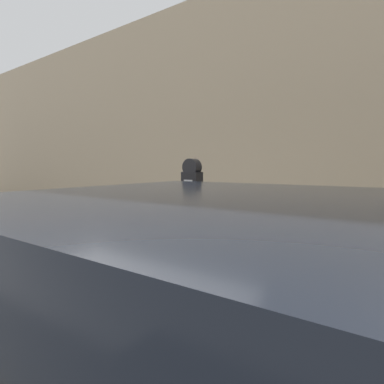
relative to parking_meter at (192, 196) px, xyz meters
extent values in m
plane|color=slate|center=(-0.41, -1.22, -1.25)|extent=(60.00, 60.00, 0.00)
cube|color=#9E9B96|center=(-0.41, 0.98, -1.19)|extent=(24.00, 2.80, 0.12)
cube|color=tan|center=(-0.41, 3.04, 1.31)|extent=(24.00, 0.30, 5.12)
cylinder|color=#2D2D30|center=(0.00, 0.00, -0.60)|extent=(0.05, 0.05, 1.06)
cube|color=black|center=(0.00, 0.00, 0.09)|extent=(0.19, 0.13, 0.32)
cube|color=gray|center=(0.00, -0.07, 0.11)|extent=(0.11, 0.01, 0.11)
cylinder|color=black|center=(0.00, 0.00, 0.30)|extent=(0.18, 0.10, 0.18)
cylinder|color=black|center=(0.24, -0.70, -0.90)|extent=(0.70, 0.23, 0.70)
cube|color=black|center=(1.51, -1.51, -0.04)|extent=(2.33, 1.69, 0.46)
camera|label=1|loc=(1.80, -2.55, 0.30)|focal=28.00mm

